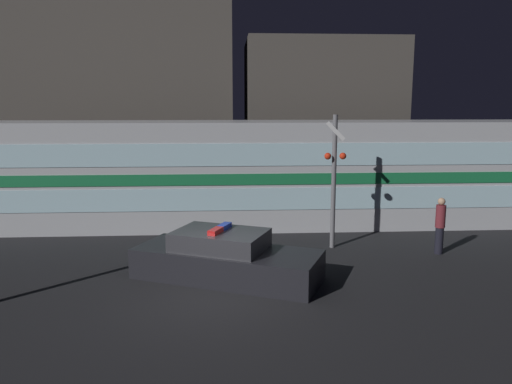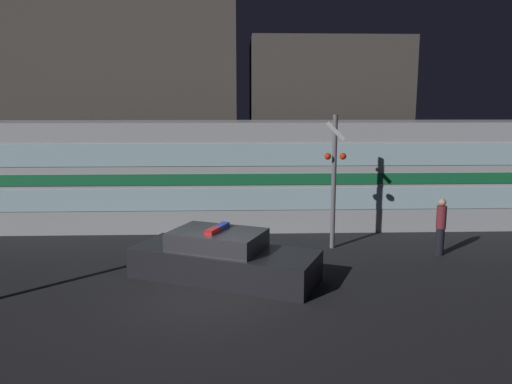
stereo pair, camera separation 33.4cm
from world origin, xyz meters
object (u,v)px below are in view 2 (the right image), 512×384
at_px(train, 278,173).
at_px(police_car, 223,259).
at_px(crossing_signal_near, 334,177).
at_px(pedestrian, 441,226).

height_order(train, police_car, train).
bearing_deg(police_car, crossing_signal_near, 61.85).
bearing_deg(crossing_signal_near, train, 112.72).
distance_m(police_car, pedestrian, 6.42).
xyz_separation_m(pedestrian, crossing_signal_near, (-2.95, 0.80, 1.32)).
xyz_separation_m(train, crossing_signal_near, (1.40, -3.34, 0.32)).
relative_size(pedestrian, crossing_signal_near, 0.41).
bearing_deg(pedestrian, crossing_signal_near, 164.82).
xyz_separation_m(train, pedestrian, (4.35, -4.14, -1.00)).
bearing_deg(crossing_signal_near, pedestrian, -15.18).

